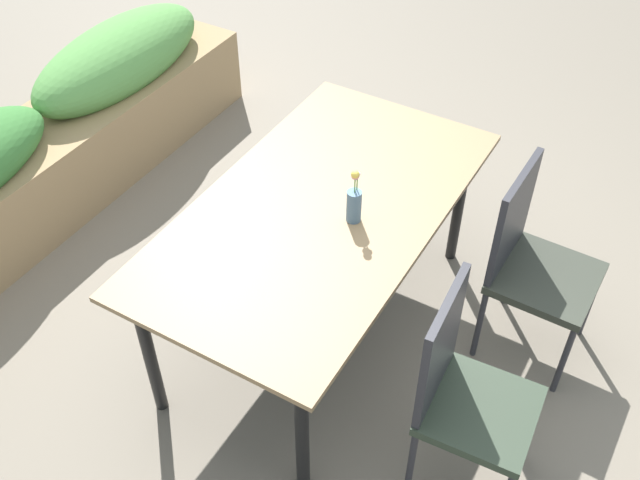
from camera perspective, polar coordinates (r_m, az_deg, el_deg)
The scene contains 6 objects.
ground_plane at distance 3.67m, azimuth 1.47°, elevation -6.16°, with size 12.00×12.00×0.00m, color #756B5B.
dining_table at distance 3.15m, azimuth 0.00°, elevation 1.78°, with size 1.76×0.97×0.76m.
chair_near_right at distance 3.34m, azimuth 16.15°, elevation -1.35°, with size 0.44×0.44×0.96m.
chair_near_left at distance 2.80m, azimuth 11.04°, elevation -11.26°, with size 0.43×0.43×0.98m.
flower_vase at distance 2.99m, azimuth 2.67°, elevation 3.00°, with size 0.06×0.06×0.26m.
planter_box at distance 4.39m, azimuth -20.29°, elevation 7.04°, with size 2.89×0.56×0.81m.
Camera 1 is at (-2.11, -1.12, 2.79)m, focal length 41.17 mm.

